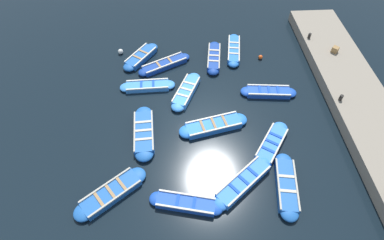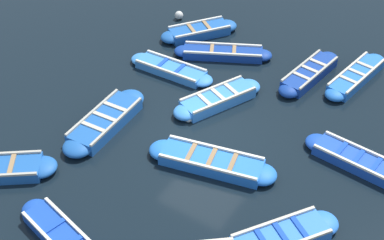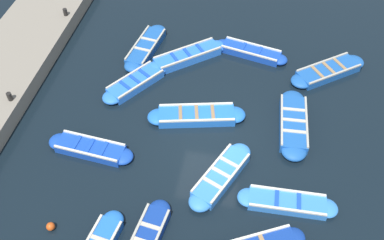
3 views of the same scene
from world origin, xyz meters
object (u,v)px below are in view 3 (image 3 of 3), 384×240
at_px(boat_stern_in, 146,47).
at_px(boat_tucked, 136,83).
at_px(boat_outer_left, 251,52).
at_px(bollard_mid_north, 10,97).
at_px(boat_alongside, 328,71).
at_px(buoy_white_drifting, 235,149).
at_px(boat_far_corner, 221,176).
at_px(boat_inner_gap, 293,124).
at_px(buoy_yellow_far, 51,226).
at_px(boat_near_quay, 91,149).
at_px(bollard_north, 65,12).
at_px(boat_end_of_row, 287,203).
at_px(boat_centre, 187,56).
at_px(boat_mid_row, 197,116).

relative_size(boat_stern_in, boat_tucked, 1.13).
distance_m(boat_outer_left, bollard_mid_north, 10.62).
xyz_separation_m(boat_alongside, bollard_mid_north, (12.56, 4.76, 0.72)).
distance_m(bollard_mid_north, buoy_white_drifting, 9.09).
distance_m(boat_far_corner, boat_inner_gap, 3.87).
height_order(bollard_mid_north, buoy_yellow_far, bollard_mid_north).
bearing_deg(boat_near_quay, boat_alongside, -145.21).
height_order(boat_alongside, bollard_north, bollard_north).
bearing_deg(boat_tucked, boat_far_corner, 136.24).
bearing_deg(boat_far_corner, bollard_north, -40.95).
relative_size(boat_stern_in, bollard_north, 10.52).
relative_size(bollard_mid_north, buoy_white_drifting, 1.15).
relative_size(boat_end_of_row, buoy_yellow_far, 12.08).
bearing_deg(boat_tucked, bollard_mid_north, 29.09).
relative_size(boat_near_quay, bollard_north, 9.87).
distance_m(boat_near_quay, boat_stern_in, 6.24).
height_order(boat_far_corner, buoy_white_drifting, boat_far_corner).
relative_size(boat_inner_gap, buoy_white_drifting, 12.41).
height_order(boat_alongside, boat_outer_left, boat_alongside).
xyz_separation_m(boat_inner_gap, bollard_north, (11.17, -4.57, 0.70)).
height_order(boat_end_of_row, boat_alongside, boat_alongside).
distance_m(boat_far_corner, boat_outer_left, 7.17).
bearing_deg(boat_stern_in, bollard_mid_north, 48.90).
bearing_deg(boat_alongside, bollard_north, -5.05).
xyz_separation_m(bollard_north, buoy_yellow_far, (-3.52, 10.59, -0.75)).
xyz_separation_m(boat_centre, boat_mid_row, (-1.08, 3.54, -0.02)).
bearing_deg(boat_far_corner, boat_near_quay, -3.63).
bearing_deg(buoy_white_drifting, boat_tucked, -31.02).
height_order(boat_far_corner, boat_alongside, boat_far_corner).
distance_m(boat_centre, boat_inner_gap, 5.89).
distance_m(boat_far_corner, boat_alongside, 7.51).
relative_size(boat_centre, boat_inner_gap, 0.93).
bearing_deg(boat_inner_gap, buoy_yellow_far, 38.21).
bearing_deg(buoy_yellow_far, boat_centre, -106.47).
relative_size(boat_tucked, buoy_white_drifting, 10.68).
relative_size(boat_centre, boat_end_of_row, 1.02).
distance_m(boat_centre, boat_alongside, 6.30).
distance_m(boat_inner_gap, buoy_yellow_far, 9.73).
height_order(boat_end_of_row, bollard_north, bollard_north).
height_order(bollard_north, buoy_white_drifting, bollard_north).
bearing_deg(buoy_yellow_far, bollard_mid_north, -53.27).
distance_m(boat_alongside, boat_outer_left, 3.56).
bearing_deg(boat_stern_in, boat_outer_left, -172.73).
relative_size(boat_mid_row, boat_outer_left, 1.15).
height_order(boat_end_of_row, boat_outer_left, boat_outer_left).
bearing_deg(boat_stern_in, boat_inner_gap, 152.97).
xyz_separation_m(bollard_mid_north, buoy_white_drifting, (-9.06, 0.35, -0.74)).
bearing_deg(boat_end_of_row, boat_near_quay, -7.45).
height_order(boat_stern_in, boat_tucked, boat_stern_in).
distance_m(boat_far_corner, boat_mid_row, 3.06).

